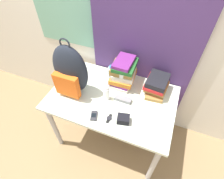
% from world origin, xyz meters
% --- Properties ---
extents(ground_plane, '(12.00, 12.00, 0.00)m').
position_xyz_m(ground_plane, '(0.00, 0.00, 0.00)').
color(ground_plane, '#8C704C').
extents(wall_back, '(6.00, 0.06, 2.50)m').
position_xyz_m(wall_back, '(-0.00, 0.83, 1.25)').
color(wall_back, silver).
rests_on(wall_back, ground_plane).
extents(curtain_blue, '(0.99, 0.04, 2.50)m').
position_xyz_m(curtain_blue, '(0.15, 0.77, 1.25)').
color(curtain_blue, '#4C336B').
rests_on(curtain_blue, ground_plane).
extents(desk, '(1.17, 0.74, 0.72)m').
position_xyz_m(desk, '(0.00, 0.37, 0.63)').
color(desk, silver).
rests_on(desk, ground_plane).
extents(backpack, '(0.33, 0.20, 0.56)m').
position_xyz_m(backpack, '(-0.37, 0.31, 0.96)').
color(backpack, '#1E232D').
rests_on(backpack, desk).
extents(book_stack_left, '(0.24, 0.28, 0.28)m').
position_xyz_m(book_stack_left, '(0.03, 0.59, 0.86)').
color(book_stack_left, silver).
rests_on(book_stack_left, desk).
extents(book_stack_center, '(0.22, 0.28, 0.17)m').
position_xyz_m(book_stack_center, '(0.36, 0.59, 0.81)').
color(book_stack_center, olive).
rests_on(book_stack_center, desk).
extents(water_bottle, '(0.07, 0.07, 0.22)m').
position_xyz_m(water_bottle, '(-0.07, 0.54, 0.83)').
color(water_bottle, silver).
rests_on(water_bottle, desk).
extents(sports_bottle, '(0.08, 0.08, 0.24)m').
position_xyz_m(sports_bottle, '(0.04, 0.52, 0.84)').
color(sports_bottle, white).
rests_on(sports_bottle, desk).
extents(sunscreen_bottle, '(0.04, 0.04, 0.15)m').
position_xyz_m(sunscreen_bottle, '(-0.03, 0.34, 0.79)').
color(sunscreen_bottle, white).
rests_on(sunscreen_bottle, desk).
extents(cell_phone, '(0.08, 0.11, 0.02)m').
position_xyz_m(cell_phone, '(-0.06, 0.11, 0.73)').
color(cell_phone, '#2D2D33').
rests_on(cell_phone, desk).
extents(sunglasses_case, '(0.15, 0.06, 0.04)m').
position_xyz_m(sunglasses_case, '(0.11, 0.37, 0.74)').
color(sunglasses_case, gray).
rests_on(sunglasses_case, desk).
extents(camera_pouch, '(0.12, 0.10, 0.06)m').
position_xyz_m(camera_pouch, '(0.19, 0.16, 0.75)').
color(camera_pouch, black).
rests_on(camera_pouch, desk).
extents(wristwatch, '(0.04, 0.09, 0.01)m').
position_xyz_m(wristwatch, '(0.07, 0.14, 0.73)').
color(wristwatch, black).
rests_on(wristwatch, desk).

